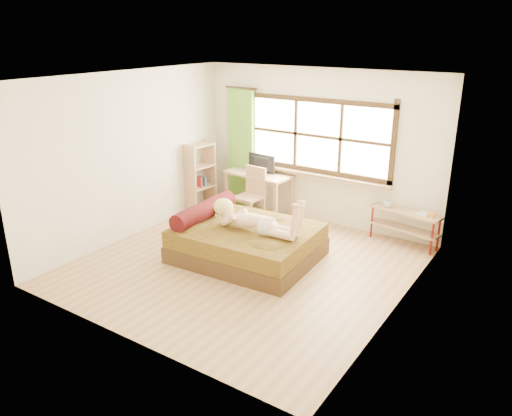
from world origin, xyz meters
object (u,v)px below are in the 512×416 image
Objects in this scene: kitten at (213,209)px; woman at (254,211)px; desk at (258,179)px; pipe_shelf at (406,220)px; chair at (252,191)px; bed at (244,241)px; bookshelf at (200,177)px.

woman is at bearing -12.91° from kitten.
pipe_shelf is at bearing 7.23° from desk.
pipe_shelf is at bearing 45.48° from woman.
kitten is 0.23× the size of desk.
chair reaches higher than kitten.
chair is at bearing 121.58° from woman.
bed is 1.98m from desk.
desk is at bearing 94.42° from kitten.
bookshelf reaches higher than kitten.
desk reaches higher than pipe_shelf.
chair reaches higher than pipe_shelf.
bed is at bearing -125.70° from pipe_shelf.
pipe_shelf is at bearing 41.52° from bed.
pipe_shelf is (2.75, 0.12, -0.27)m from desk.
chair is 0.76× the size of bookshelf.
pipe_shelf is at bearing 15.02° from chair.
pipe_shelf is (2.64, 0.48, -0.13)m from chair.
kitten is 1.27m from chair.
chair is (-0.98, 1.41, -0.25)m from woman.
chair is at bearing 91.74° from kitten.
woman is 4.67× the size of kitten.
woman is 1.20× the size of pipe_shelf.
bed is 2.35m from bookshelf.
pipe_shelf is 0.90× the size of bookshelf.
kitten is 3.08m from pipe_shelf.
woman is (0.20, -0.05, 0.53)m from bed.
bed is 1.61× the size of desk.
bookshelf is at bearing -171.68° from chair.
bed is 2.12× the size of chair.
woman is 1.74m from chair.
woman is at bearing -16.43° from bed.
desk is 1.11× the size of pipe_shelf.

